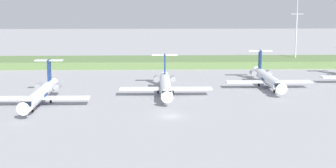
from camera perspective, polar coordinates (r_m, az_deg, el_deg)
ground_plane at (r=133.53m, az=-0.10°, el=-0.65°), size 500.00×500.00×0.00m
grass_berm at (r=179.70m, az=-0.47°, el=2.48°), size 320.00×20.00×2.49m
regional_jet_second at (r=118.68m, az=-14.16°, el=-1.04°), size 22.81×31.00×9.00m
regional_jet_third at (r=126.47m, az=-0.27°, el=-0.08°), size 22.81×31.00×9.00m
regional_jet_fourth at (r=139.21m, az=11.14°, el=0.66°), size 22.81×31.00×9.00m
antenna_mast at (r=187.13m, az=14.24°, el=5.61°), size 4.40×0.50×27.70m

